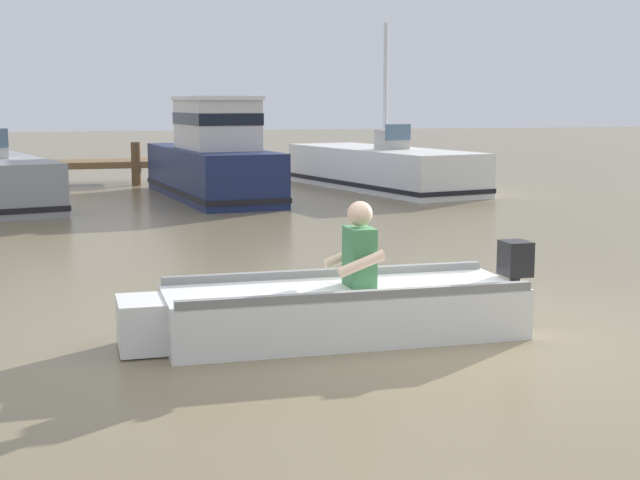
% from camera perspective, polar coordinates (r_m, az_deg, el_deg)
% --- Properties ---
extents(ground_plane, '(120.00, 120.00, 0.00)m').
position_cam_1_polar(ground_plane, '(8.06, 7.10, -6.11)').
color(ground_plane, '#7A6B4C').
extents(rowboat_with_person, '(3.71, 1.15, 1.19)m').
position_cam_1_polar(rowboat_with_person, '(7.99, 0.96, -4.31)').
color(rowboat_with_person, white).
rests_on(rowboat_with_person, ground).
extents(moored_boat_navy, '(2.19, 5.81, 2.16)m').
position_cam_1_polar(moored_boat_navy, '(19.64, -6.73, 4.96)').
color(moored_boat_navy, '#19234C').
rests_on(moored_boat_navy, ground).
extents(moored_boat_white, '(3.13, 6.50, 3.85)m').
position_cam_1_polar(moored_boat_white, '(21.75, 3.84, 4.42)').
color(moored_boat_white, white).
rests_on(moored_boat_white, ground).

